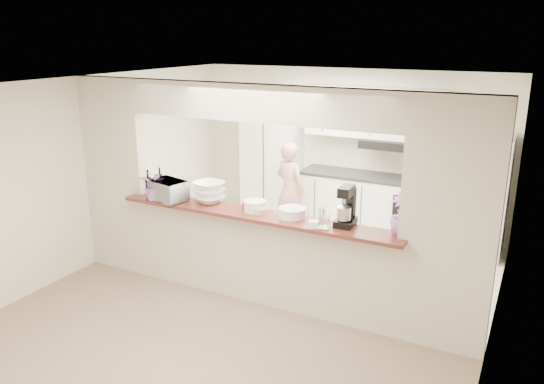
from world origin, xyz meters
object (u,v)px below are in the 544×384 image
Objects in this scene: toaster_oven at (168,190)px; person at (290,191)px; refrigerator at (479,196)px; stand_mixer at (346,208)px.

person is (0.60, 2.13, -0.48)m from toaster_oven.
refrigerator is 1.16× the size of person.
refrigerator is 2.82m from stand_mixer.
refrigerator is 4.23m from toaster_oven.
person is at bearing 128.69° from stand_mixer.
toaster_oven is (-3.20, -2.75, 0.36)m from refrigerator.
person reaches higher than toaster_oven.
toaster_oven is at bearing -175.68° from stand_mixer.
stand_mixer is (2.17, 0.16, 0.07)m from toaster_oven.
stand_mixer reaches higher than person.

